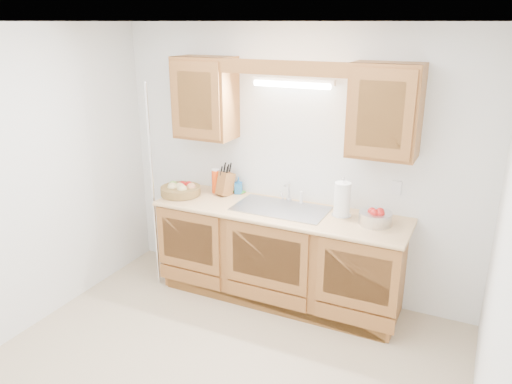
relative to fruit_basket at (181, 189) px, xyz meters
The scene contains 17 objects.
room 1.57m from the fruit_basket, 48.12° to the right, with size 3.52×3.50×2.50m.
base_cabinets 1.15m from the fruit_basket, ahead, with size 2.20×0.60×0.86m, color #945C2B.
countertop 1.03m from the fruit_basket, ahead, with size 2.30×0.63×0.04m, color #E4B578.
upper_cabinet_left 0.91m from the fruit_basket, 42.92° to the left, with size 0.55×0.33×0.75m, color #945C2B.
upper_cabinet_right 2.06m from the fruit_basket, ahead, with size 0.55×0.33×0.75m, color #945C2B.
valance 1.57m from the fruit_basket, ahead, with size 2.20×0.05×0.12m, color #945C2B.
fluorescent_fixture 1.49m from the fruit_basket, 14.59° to the left, with size 0.76×0.08×0.08m.
sink 1.04m from the fruit_basket, ahead, with size 0.84×0.46×0.36m.
wire_shelf_pole 0.28m from the fruit_basket, 128.45° to the right, with size 0.03×0.03×2.00m, color silver.
outlet_plate 2.02m from the fruit_basket, ahead, with size 0.08×0.01×0.12m, color white.
fruit_basket is the anchor object (origin of this frame).
knife_block 0.44m from the fruit_basket, 26.05° to the left, with size 0.16×0.21×0.32m.
orange_canister 0.35m from the fruit_basket, 36.40° to the left, with size 0.08×0.08×0.24m.
soap_bottle 0.56m from the fruit_basket, 29.20° to the left, with size 0.07×0.08×0.17m, color #2169A8.
sponge 0.57m from the fruit_basket, 30.71° to the left, with size 0.12×0.09×0.02m.
paper_towel 1.58m from the fruit_basket, ahead, with size 0.17×0.17×0.36m.
apple_bowl 1.88m from the fruit_basket, ahead, with size 0.29×0.29×0.14m.
Camera 1 is at (1.60, -2.67, 2.50)m, focal length 35.00 mm.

